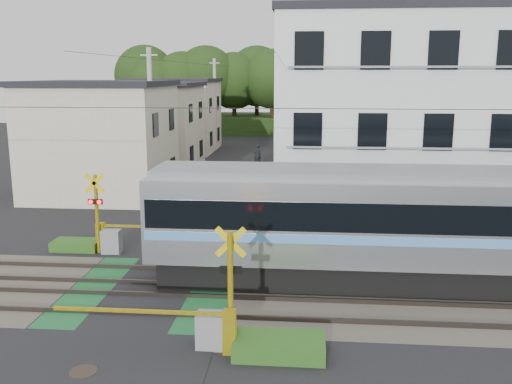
# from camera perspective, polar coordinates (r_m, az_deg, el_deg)

# --- Properties ---
(ground) EXTENTS (120.00, 120.00, 0.00)m
(ground) POSITION_cam_1_polar(r_m,az_deg,el_deg) (18.40, -10.43, -9.63)
(ground) COLOR black
(track_bed) EXTENTS (120.00, 120.00, 0.14)m
(track_bed) POSITION_cam_1_polar(r_m,az_deg,el_deg) (18.39, -10.43, -9.53)
(track_bed) COLOR #47423A
(track_bed) RESTS_ON ground
(crossing_signal_near) EXTENTS (4.74, 0.65, 3.09)m
(crossing_signal_near) POSITION_cam_1_polar(r_m,az_deg,el_deg) (14.31, -4.25, -12.79)
(crossing_signal_near) COLOR yellow
(crossing_signal_near) RESTS_ON ground
(crossing_signal_far) EXTENTS (4.74, 0.65, 3.09)m
(crossing_signal_far) POSITION_cam_1_polar(r_m,az_deg,el_deg) (22.25, -14.44, -4.12)
(crossing_signal_far) COLOR yellow
(crossing_signal_far) RESTS_ON ground
(apartment_block) EXTENTS (10.20, 8.36, 9.30)m
(apartment_block) POSITION_cam_1_polar(r_m,az_deg,el_deg) (26.33, 13.34, 7.07)
(apartment_block) COLOR silver
(apartment_block) RESTS_ON ground
(houses_row) EXTENTS (22.07, 31.35, 6.80)m
(houses_row) POSITION_cam_1_polar(r_m,az_deg,el_deg) (42.79, -0.98, 7.15)
(houses_row) COLOR beige
(houses_row) RESTS_ON ground
(tree_hill) EXTENTS (40.00, 12.18, 10.29)m
(tree_hill) POSITION_cam_1_polar(r_m,az_deg,el_deg) (65.02, 0.84, 10.42)
(tree_hill) COLOR #1E3511
(tree_hill) RESTS_ON ground
(catenary) EXTENTS (60.00, 5.04, 7.00)m
(catenary) POSITION_cam_1_polar(r_m,az_deg,el_deg) (16.83, 9.22, 1.49)
(catenary) COLOR #2D2D33
(catenary) RESTS_ON ground
(utility_poles) EXTENTS (7.90, 42.00, 8.00)m
(utility_poles) POSITION_cam_1_polar(r_m,az_deg,el_deg) (40.01, -3.31, 8.01)
(utility_poles) COLOR #A5A5A0
(utility_poles) RESTS_ON ground
(pedestrian) EXTENTS (0.69, 0.58, 1.61)m
(pedestrian) POSITION_cam_1_polar(r_m,az_deg,el_deg) (42.04, 0.13, 3.72)
(pedestrian) COLOR black
(pedestrian) RESTS_ON ground
(manhole_cover) EXTENTS (0.64, 0.64, 0.02)m
(manhole_cover) POSITION_cam_1_polar(r_m,az_deg,el_deg) (14.13, -16.87, -16.80)
(manhole_cover) COLOR #2D261E
(manhole_cover) RESTS_ON ground
(weed_patches) EXTENTS (10.25, 8.80, 0.40)m
(weed_patches) POSITION_cam_1_polar(r_m,az_deg,el_deg) (17.88, -5.02, -9.50)
(weed_patches) COLOR #2D5E1E
(weed_patches) RESTS_ON ground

